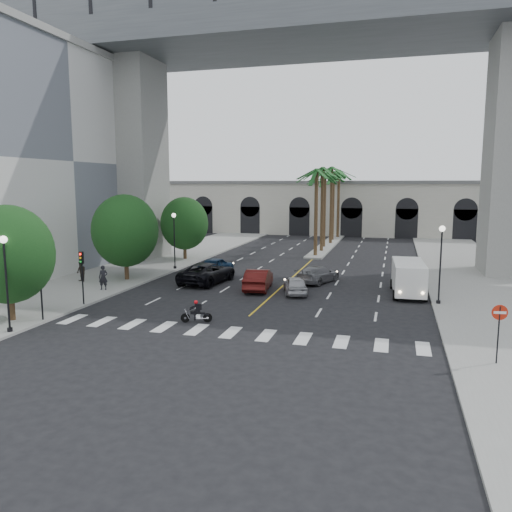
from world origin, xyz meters
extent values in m
plane|color=black|center=(0.00, 0.00, 0.00)|extent=(140.00, 140.00, 0.00)
cube|color=gray|center=(-15.00, 15.00, 0.07)|extent=(8.00, 100.00, 0.15)
cube|color=gray|center=(15.00, 15.00, 0.07)|extent=(8.00, 100.00, 0.15)
cube|color=gray|center=(0.00, 38.00, 0.10)|extent=(2.00, 24.00, 0.20)
cube|color=beige|center=(0.00, 55.00, 4.00)|extent=(70.00, 10.00, 8.00)
cube|color=slate|center=(0.00, 55.00, 8.25)|extent=(71.00, 10.50, 0.50)
cube|color=gray|center=(-18.50, 22.00, 10.40)|extent=(5.00, 6.00, 20.80)
cube|color=#5A5D63|center=(5.00, 22.00, 22.00)|extent=(75.00, 13.00, 2.50)
cube|color=#5A5D63|center=(5.00, 28.00, 24.50)|extent=(75.00, 0.60, 3.00)
cylinder|color=#47331E|center=(0.00, 28.00, 4.75)|extent=(0.40, 0.40, 9.50)
cylinder|color=#47331E|center=(0.10, 32.00, 4.90)|extent=(0.40, 0.40, 9.80)
cylinder|color=#47331E|center=(-0.20, 36.00, 4.65)|extent=(0.40, 0.40, 9.30)
cylinder|color=#47331E|center=(0.15, 40.00, 5.05)|extent=(0.40, 0.40, 10.10)
cylinder|color=#47331E|center=(-0.10, 44.00, 4.80)|extent=(0.40, 0.40, 9.60)
cylinder|color=#47331E|center=(0.20, 48.00, 4.95)|extent=(0.40, 0.40, 9.90)
cylinder|color=#382616|center=(-13.00, -3.00, 1.17)|extent=(0.36, 0.36, 2.34)
ellipsoid|color=black|center=(-13.00, -3.00, 4.03)|extent=(5.20, 5.20, 5.72)
cylinder|color=#382616|center=(-13.00, 10.00, 1.22)|extent=(0.36, 0.36, 2.45)
ellipsoid|color=black|center=(-13.00, 10.00, 4.22)|extent=(5.44, 5.44, 5.98)
cylinder|color=#382616|center=(-13.00, 22.00, 1.13)|extent=(0.36, 0.36, 2.27)
ellipsoid|color=black|center=(-13.00, 22.00, 3.91)|extent=(5.04, 5.04, 5.54)
cylinder|color=black|center=(-11.40, -5.00, 0.18)|extent=(0.28, 0.28, 0.36)
cylinder|color=black|center=(-11.40, -5.00, 2.60)|extent=(0.11, 0.11, 5.00)
sphere|color=white|center=(-11.40, -5.00, 5.15)|extent=(0.40, 0.40, 0.40)
cylinder|color=black|center=(-11.40, 16.00, 0.18)|extent=(0.28, 0.28, 0.36)
cylinder|color=black|center=(-11.40, 16.00, 2.60)|extent=(0.11, 0.11, 5.00)
sphere|color=white|center=(-11.40, 16.00, 5.15)|extent=(0.40, 0.40, 0.40)
cylinder|color=black|center=(11.40, 8.00, 0.18)|extent=(0.28, 0.28, 0.36)
cylinder|color=black|center=(11.40, 8.00, 2.60)|extent=(0.11, 0.11, 5.00)
sphere|color=white|center=(11.40, 8.00, 5.15)|extent=(0.40, 0.40, 0.40)
cylinder|color=black|center=(-11.30, -2.50, 1.75)|extent=(0.10, 0.10, 3.50)
cube|color=black|center=(-11.30, -2.50, 3.25)|extent=(0.25, 0.18, 0.80)
cylinder|color=black|center=(-11.30, 1.50, 1.75)|extent=(0.10, 0.10, 3.50)
cube|color=black|center=(-11.30, 1.50, 3.25)|extent=(0.25, 0.18, 0.80)
cylinder|color=black|center=(-3.21, -0.31, 0.27)|extent=(0.55, 0.24, 0.54)
cylinder|color=black|center=(-1.96, 0.07, 0.27)|extent=(0.55, 0.24, 0.54)
cube|color=silver|center=(-2.54, -0.10, 0.34)|extent=(0.42, 0.35, 0.24)
cube|color=black|center=(-2.67, -0.14, 0.60)|extent=(0.53, 0.33, 0.18)
cube|color=black|center=(-2.28, -0.03, 0.56)|extent=(0.45, 0.33, 0.11)
cylinder|color=black|center=(-3.02, -0.25, 0.80)|extent=(0.17, 0.48, 0.03)
cube|color=black|center=(-2.48, -0.09, 0.90)|extent=(0.32, 0.40, 0.47)
cube|color=black|center=(-2.34, -0.04, 0.95)|extent=(0.20, 0.30, 0.34)
sphere|color=red|center=(-2.60, -0.12, 1.21)|extent=(0.24, 0.24, 0.24)
imported|color=#A5A4A9|center=(1.50, 8.99, 0.66)|extent=(2.62, 4.19, 1.33)
imported|color=#420E0D|center=(-1.50, 9.62, 0.81)|extent=(2.30, 5.08, 1.62)
imported|color=black|center=(-6.22, 11.06, 0.85)|extent=(3.55, 6.40, 1.69)
imported|color=slate|center=(2.48, 13.62, 0.69)|extent=(3.48, 5.13, 1.38)
imported|color=#0E2644|center=(-7.05, 15.36, 0.74)|extent=(2.43, 4.57, 1.48)
cube|color=white|center=(9.50, 10.86, 1.37)|extent=(2.41, 5.80, 2.11)
cube|color=black|center=(9.64, 8.17, 1.64)|extent=(1.96, 0.37, 0.90)
cylinder|color=black|center=(8.60, 8.81, 0.37)|extent=(0.33, 0.75, 0.74)
cylinder|color=black|center=(10.61, 8.91, 0.37)|extent=(0.33, 0.75, 0.74)
cylinder|color=black|center=(8.39, 12.81, 0.37)|extent=(0.33, 0.75, 0.74)
cylinder|color=black|center=(10.40, 12.92, 0.37)|extent=(0.33, 0.75, 0.74)
imported|color=black|center=(-12.54, 5.82, 1.07)|extent=(0.77, 0.61, 1.84)
imported|color=black|center=(-16.03, 8.09, 0.97)|extent=(0.98, 0.89, 1.65)
cylinder|color=black|center=(13.00, -3.15, 1.38)|extent=(0.06, 0.06, 2.76)
cylinder|color=#B11E0C|center=(13.00, -3.15, 2.47)|extent=(0.69, 0.13, 0.69)
cube|color=silver|center=(13.00, -3.15, 2.47)|extent=(0.53, 0.10, 0.11)
camera|label=1|loc=(8.44, -26.50, 8.06)|focal=35.00mm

